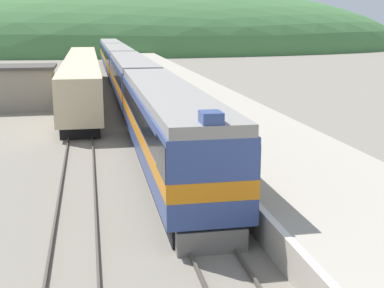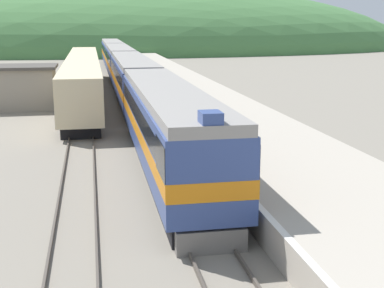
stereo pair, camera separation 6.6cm
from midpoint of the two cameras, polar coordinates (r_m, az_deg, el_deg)
track_main at (r=68.55m, az=-7.91°, el=6.98°), size 1.52×180.00×0.16m
track_siding at (r=68.47m, az=-11.48°, el=6.84°), size 1.52×180.00×0.16m
platform at (r=49.33m, az=-0.52°, el=5.37°), size 7.16×140.00×1.12m
distant_hills at (r=140.99m, az=-9.53°, el=9.89°), size 162.77×73.25×33.59m
station_shed at (r=46.75m, az=-18.80°, el=5.79°), size 7.37×4.84×3.53m
express_train_lead_car at (r=25.32m, az=-2.71°, el=1.94°), size 2.92×19.88×4.42m
carriage_second at (r=46.27m, az=-6.49°, el=6.85°), size 2.91×20.44×4.06m
carriage_third at (r=67.47m, az=-7.92°, el=8.70°), size 2.91×20.44×4.06m
carriage_fourth at (r=88.72m, az=-8.68°, el=9.66°), size 2.91×20.44×4.06m
siding_train at (r=52.32m, az=-11.69°, el=7.08°), size 2.90×40.48×3.78m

